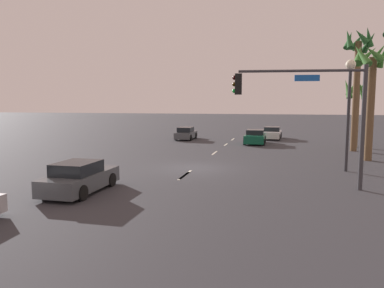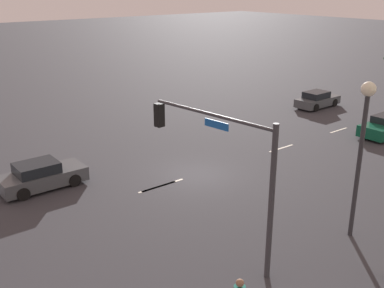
# 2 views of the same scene
# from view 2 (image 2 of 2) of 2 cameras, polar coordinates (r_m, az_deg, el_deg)

# --- Properties ---
(ground_plane) EXTENTS (220.00, 220.00, 0.00)m
(ground_plane) POSITION_cam_2_polar(r_m,az_deg,el_deg) (24.89, 0.58, -3.83)
(ground_plane) COLOR #333338
(lane_stripe_0) EXTENTS (2.20, 0.14, 0.01)m
(lane_stripe_0) POSITION_cam_2_polar(r_m,az_deg,el_deg) (38.22, 22.14, 3.04)
(lane_stripe_0) COLOR silver
(lane_stripe_0) RESTS_ON ground_plane
(lane_stripe_1) EXTENTS (1.90, 0.14, 0.01)m
(lane_stripe_1) POSITION_cam_2_polar(r_m,az_deg,el_deg) (33.95, 17.69, 1.63)
(lane_stripe_1) COLOR silver
(lane_stripe_1) RESTS_ON ground_plane
(lane_stripe_2) EXTENTS (2.15, 0.14, 0.01)m
(lane_stripe_2) POSITION_cam_2_polar(r_m,az_deg,el_deg) (29.35, 10.99, -0.52)
(lane_stripe_2) COLOR silver
(lane_stripe_2) RESTS_ON ground_plane
(lane_stripe_3) EXTENTS (2.54, 0.14, 0.01)m
(lane_stripe_3) POSITION_cam_2_polar(r_m,az_deg,el_deg) (23.68, -3.64, -5.12)
(lane_stripe_3) COLOR silver
(lane_stripe_3) RESTS_ON ground_plane
(lane_stripe_4) EXTENTS (2.24, 0.14, 0.01)m
(lane_stripe_4) POSITION_cam_2_polar(r_m,az_deg,el_deg) (23.51, -4.31, -5.33)
(lane_stripe_4) COLOR silver
(lane_stripe_4) RESTS_ON ground_plane
(car_2) EXTENTS (4.22, 1.90, 1.39)m
(car_2) POSITION_cam_2_polar(r_m,az_deg,el_deg) (24.33, -18.14, -3.77)
(car_2) COLOR #474C51
(car_2) RESTS_ON ground_plane
(car_3) EXTENTS (4.16, 1.84, 1.35)m
(car_3) POSITION_cam_2_polar(r_m,az_deg,el_deg) (39.74, 15.24, 5.30)
(car_3) COLOR #474C51
(car_3) RESTS_ON ground_plane
(traffic_signal) EXTENTS (0.95, 5.90, 5.63)m
(traffic_signal) POSITION_cam_2_polar(r_m,az_deg,el_deg) (16.42, 3.95, -1.75)
(traffic_signal) COLOR #38383D
(traffic_signal) RESTS_ON ground_plane
(streetlamp) EXTENTS (0.56, 0.56, 6.38)m
(streetlamp) POSITION_cam_2_polar(r_m,az_deg,el_deg) (18.63, 20.42, 1.42)
(streetlamp) COLOR #2D2D33
(streetlamp) RESTS_ON ground_plane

